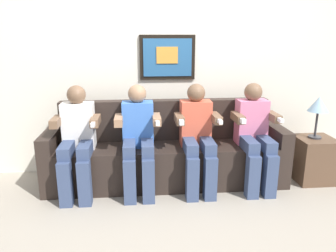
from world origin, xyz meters
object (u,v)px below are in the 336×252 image
(person_rightmost, at_px, (254,132))
(side_table_right, at_px, (313,159))
(couch, at_px, (167,155))
(table_lamp, at_px, (318,106))
(person_left_center, at_px, (138,135))
(person_right_center, at_px, (197,134))
(person_leftmost, at_px, (77,137))

(person_rightmost, distance_m, side_table_right, 0.81)
(couch, height_order, table_lamp, table_lamp)
(side_table_right, xyz_separation_m, table_lamp, (-0.01, 0.01, 0.61))
(person_left_center, relative_size, person_rightmost, 1.00)
(couch, relative_size, side_table_right, 5.19)
(person_left_center, bearing_deg, person_right_center, -0.04)
(side_table_right, relative_size, table_lamp, 1.09)
(person_left_center, bearing_deg, person_leftmost, 180.00)
(person_rightmost, bearing_deg, couch, 169.56)
(person_leftmost, distance_m, table_lamp, 2.57)
(person_right_center, xyz_separation_m, table_lamp, (1.33, 0.07, 0.25))
(person_left_center, distance_m, table_lamp, 1.96)
(person_rightmost, distance_m, table_lamp, 0.76)
(couch, distance_m, table_lamp, 1.73)
(couch, relative_size, person_rightmost, 2.34)
(table_lamp, bearing_deg, side_table_right, -44.28)
(person_right_center, relative_size, side_table_right, 2.22)
(person_left_center, xyz_separation_m, side_table_right, (1.95, 0.06, -0.36))
(person_leftmost, distance_m, side_table_right, 2.59)
(person_left_center, bearing_deg, side_table_right, 1.79)
(person_leftmost, height_order, person_rightmost, same)
(couch, xyz_separation_m, person_left_center, (-0.31, -0.17, 0.29))
(couch, distance_m, person_rightmost, 0.98)
(person_left_center, bearing_deg, couch, 28.90)
(person_right_center, bearing_deg, person_rightmost, 0.00)
(couch, height_order, person_rightmost, person_rightmost)
(person_right_center, relative_size, table_lamp, 2.41)
(side_table_right, height_order, table_lamp, table_lamp)
(couch, xyz_separation_m, person_right_center, (0.31, -0.17, 0.29))
(person_right_center, bearing_deg, person_leftmost, 179.98)
(person_right_center, height_order, person_rightmost, same)
(person_right_center, distance_m, table_lamp, 1.35)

